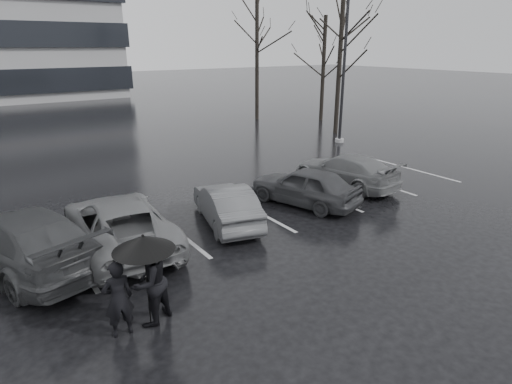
{
  "coord_description": "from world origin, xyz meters",
  "views": [
    {
      "loc": [
        -6.76,
        -8.6,
        5.13
      ],
      "look_at": [
        -0.13,
        1.0,
        1.1
      ],
      "focal_mm": 30.0,
      "sensor_mm": 36.0,
      "label": 1
    }
  ],
  "objects_px": {
    "car_west_b": "(119,223)",
    "car_east": "(345,170)",
    "car_west_a": "(226,204)",
    "pedestrian_left": "(118,299)",
    "lamp_post": "(344,66)",
    "tree_north": "(257,58)",
    "tree_east": "(339,65)",
    "tree_ne": "(323,70)",
    "pedestrian_right": "(149,281)",
    "car_main": "(305,186)",
    "car_west_c": "(23,240)"
  },
  "relations": [
    {
      "from": "car_west_b",
      "to": "car_east",
      "type": "relative_size",
      "value": 1.15
    },
    {
      "from": "car_west_a",
      "to": "car_east",
      "type": "bearing_deg",
      "value": -159.97
    },
    {
      "from": "pedestrian_left",
      "to": "lamp_post",
      "type": "relative_size",
      "value": 0.17
    },
    {
      "from": "car_east",
      "to": "tree_north",
      "type": "xyz_separation_m",
      "value": [
        6.12,
        14.71,
        3.63
      ]
    },
    {
      "from": "tree_east",
      "to": "tree_ne",
      "type": "bearing_deg",
      "value": 57.99
    },
    {
      "from": "pedestrian_right",
      "to": "tree_ne",
      "type": "bearing_deg",
      "value": -167.24
    },
    {
      "from": "car_main",
      "to": "tree_east",
      "type": "relative_size",
      "value": 0.47
    },
    {
      "from": "pedestrian_right",
      "to": "car_east",
      "type": "bearing_deg",
      "value": 176.0
    },
    {
      "from": "car_west_b",
      "to": "car_east",
      "type": "distance_m",
      "value": 8.72
    },
    {
      "from": "pedestrian_left",
      "to": "tree_ne",
      "type": "distance_m",
      "value": 25.17
    },
    {
      "from": "car_west_c",
      "to": "tree_east",
      "type": "bearing_deg",
      "value": -173.64
    },
    {
      "from": "car_west_b",
      "to": "pedestrian_left",
      "type": "distance_m",
      "value": 3.84
    },
    {
      "from": "car_west_a",
      "to": "car_west_c",
      "type": "relative_size",
      "value": 0.72
    },
    {
      "from": "pedestrian_right",
      "to": "car_main",
      "type": "bearing_deg",
      "value": 179.23
    },
    {
      "from": "tree_north",
      "to": "pedestrian_right",
      "type": "bearing_deg",
      "value": -129.6
    },
    {
      "from": "car_east",
      "to": "tree_north",
      "type": "height_order",
      "value": "tree_north"
    },
    {
      "from": "car_east",
      "to": "tree_ne",
      "type": "xyz_separation_m",
      "value": [
        9.62,
        11.71,
        2.88
      ]
    },
    {
      "from": "tree_north",
      "to": "car_main",
      "type": "bearing_deg",
      "value": -119.52
    },
    {
      "from": "lamp_post",
      "to": "tree_ne",
      "type": "xyz_separation_m",
      "value": [
        4.17,
        6.0,
        -0.57
      ]
    },
    {
      "from": "car_main",
      "to": "car_west_a",
      "type": "relative_size",
      "value": 1.04
    },
    {
      "from": "tree_east",
      "to": "tree_north",
      "type": "xyz_separation_m",
      "value": [
        -1.0,
        7.0,
        0.25
      ]
    },
    {
      "from": "car_main",
      "to": "pedestrian_left",
      "type": "relative_size",
      "value": 2.51
    },
    {
      "from": "pedestrian_left",
      "to": "lamp_post",
      "type": "height_order",
      "value": "lamp_post"
    },
    {
      "from": "car_east",
      "to": "lamp_post",
      "type": "xyz_separation_m",
      "value": [
        5.45,
        5.71,
        3.45
      ]
    },
    {
      "from": "car_west_b",
      "to": "car_east",
      "type": "height_order",
      "value": "car_west_b"
    },
    {
      "from": "tree_east",
      "to": "car_west_c",
      "type": "bearing_deg",
      "value": -156.54
    },
    {
      "from": "car_west_a",
      "to": "pedestrian_right",
      "type": "distance_m",
      "value": 5.03
    },
    {
      "from": "car_west_c",
      "to": "pedestrian_left",
      "type": "relative_size",
      "value": 3.34
    },
    {
      "from": "pedestrian_right",
      "to": "tree_ne",
      "type": "xyz_separation_m",
      "value": [
        18.9,
        15.61,
        2.61
      ]
    },
    {
      "from": "lamp_post",
      "to": "tree_ne",
      "type": "bearing_deg",
      "value": 55.2
    },
    {
      "from": "pedestrian_left",
      "to": "tree_north",
      "type": "bearing_deg",
      "value": -128.55
    },
    {
      "from": "pedestrian_right",
      "to": "lamp_post",
      "type": "relative_size",
      "value": 0.2
    },
    {
      "from": "car_east",
      "to": "tree_north",
      "type": "distance_m",
      "value": 16.34
    },
    {
      "from": "pedestrian_left",
      "to": "tree_ne",
      "type": "height_order",
      "value": "tree_ne"
    },
    {
      "from": "car_main",
      "to": "tree_ne",
      "type": "height_order",
      "value": "tree_ne"
    },
    {
      "from": "car_west_a",
      "to": "tree_north",
      "type": "xyz_separation_m",
      "value": [
        11.68,
        15.23,
        3.65
      ]
    },
    {
      "from": "car_west_c",
      "to": "tree_east",
      "type": "relative_size",
      "value": 0.63
    },
    {
      "from": "car_west_a",
      "to": "car_west_b",
      "type": "height_order",
      "value": "car_west_b"
    },
    {
      "from": "pedestrian_left",
      "to": "pedestrian_right",
      "type": "xyz_separation_m",
      "value": [
        0.62,
        0.05,
        0.13
      ]
    },
    {
      "from": "lamp_post",
      "to": "tree_north",
      "type": "bearing_deg",
      "value": 85.74
    },
    {
      "from": "tree_east",
      "to": "car_east",
      "type": "bearing_deg",
      "value": -132.72
    },
    {
      "from": "tree_east",
      "to": "tree_ne",
      "type": "distance_m",
      "value": 4.74
    },
    {
      "from": "car_west_a",
      "to": "pedestrian_left",
      "type": "xyz_separation_m",
      "value": [
        -4.33,
        -3.43,
        0.16
      ]
    },
    {
      "from": "car_west_a",
      "to": "tree_north",
      "type": "bearing_deg",
      "value": -112.78
    },
    {
      "from": "car_west_c",
      "to": "pedestrian_left",
      "type": "height_order",
      "value": "pedestrian_left"
    },
    {
      "from": "car_west_b",
      "to": "tree_east",
      "type": "relative_size",
      "value": 0.61
    },
    {
      "from": "car_east",
      "to": "tree_ne",
      "type": "bearing_deg",
      "value": -135.96
    },
    {
      "from": "car_east",
      "to": "lamp_post",
      "type": "height_order",
      "value": "lamp_post"
    },
    {
      "from": "car_west_a",
      "to": "car_main",
      "type": "bearing_deg",
      "value": -167.24
    },
    {
      "from": "pedestrian_right",
      "to": "tree_ne",
      "type": "relative_size",
      "value": 0.25
    }
  ]
}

